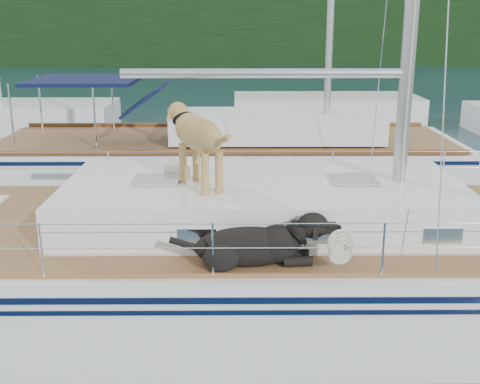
{
  "coord_description": "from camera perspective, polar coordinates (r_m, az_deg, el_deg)",
  "views": [
    {
      "loc": [
        0.45,
        -7.66,
        3.88
      ],
      "look_at": [
        0.5,
        0.2,
        1.6
      ],
      "focal_mm": 45.0,
      "sensor_mm": 36.0,
      "label": 1
    }
  ],
  "objects": [
    {
      "name": "ground",
      "position": [
        8.59,
        -3.38,
        -10.68
      ],
      "size": [
        120.0,
        120.0,
        0.0
      ],
      "primitive_type": "plane",
      "color": "black",
      "rests_on": "ground"
    },
    {
      "name": "tree_line",
      "position": [
        52.67,
        -0.92,
        15.22
      ],
      "size": [
        90.0,
        3.0,
        6.0
      ],
      "primitive_type": "cube",
      "color": "black",
      "rests_on": "ground"
    },
    {
      "name": "shore_bank",
      "position": [
        53.96,
        -0.89,
        12.69
      ],
      "size": [
        92.0,
        1.0,
        1.2
      ],
      "primitive_type": "cube",
      "color": "#595147",
      "rests_on": "ground"
    },
    {
      "name": "main_sailboat",
      "position": [
        8.3,
        -2.82,
        -6.5
      ],
      "size": [
        12.0,
        3.8,
        14.01
      ],
      "color": "white",
      "rests_on": "ground"
    },
    {
      "name": "neighbor_sailboat",
      "position": [
        14.38,
        -1.03,
        3.1
      ],
      "size": [
        11.0,
        3.5,
        13.3
      ],
      "color": "white",
      "rests_on": "ground"
    },
    {
      "name": "bg_boat_west",
      "position": [
        23.5,
        -21.61,
        6.64
      ],
      "size": [
        8.0,
        3.0,
        11.65
      ],
      "color": "white",
      "rests_on": "ground"
    },
    {
      "name": "bg_boat_center",
      "position": [
        24.17,
        8.14,
        7.86
      ],
      "size": [
        7.2,
        3.0,
        11.65
      ],
      "color": "white",
      "rests_on": "ground"
    }
  ]
}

